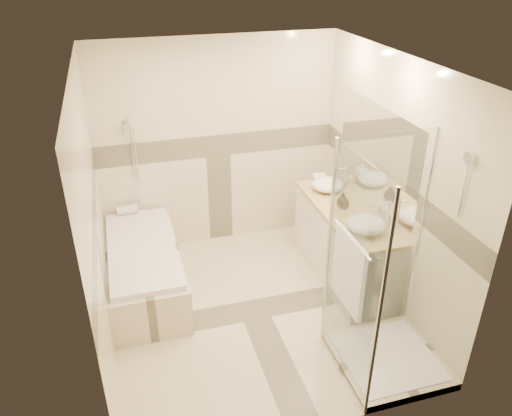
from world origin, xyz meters
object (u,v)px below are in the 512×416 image
object	(u,v)px
shower_enclosure	(377,317)
amenity_bottle_a	(345,202)
vessel_sink_near	(327,185)
vessel_sink_far	(366,224)
vanity	(344,244)
amenity_bottle_b	(342,199)
bathtub	(144,266)

from	to	relation	value
shower_enclosure	amenity_bottle_a	size ratio (longest dim) A/B	13.70
vessel_sink_near	vessel_sink_far	xyz separation A→B (m)	(0.00, -0.95, 0.01)
vessel_sink_near	amenity_bottle_a	xyz separation A→B (m)	(0.00, -0.45, 0.00)
vanity	vessel_sink_far	distance (m)	0.67
vanity	vessel_sink_near	size ratio (longest dim) A/B	4.55
vessel_sink_far	amenity_bottle_b	world-z (taller)	amenity_bottle_b
vessel_sink_near	amenity_bottle_a	bearing A→B (deg)	-90.00
vanity	vessel_sink_near	xyz separation A→B (m)	(-0.02, 0.50, 0.50)
vessel_sink_far	amenity_bottle_a	distance (m)	0.49
vessel_sink_near	amenity_bottle_b	world-z (taller)	amenity_bottle_b
shower_enclosure	vessel_sink_far	bearing A→B (deg)	71.60
shower_enclosure	amenity_bottle_b	bearing A→B (deg)	78.72
shower_enclosure	amenity_bottle_a	bearing A→B (deg)	78.27
bathtub	amenity_bottle_a	world-z (taller)	amenity_bottle_a
vanity	amenity_bottle_a	world-z (taller)	amenity_bottle_a
bathtub	shower_enclosure	world-z (taller)	shower_enclosure
shower_enclosure	amenity_bottle_a	xyz separation A→B (m)	(0.27, 1.31, 0.42)
bathtub	amenity_bottle_a	size ratio (longest dim) A/B	11.42
amenity_bottle_a	bathtub	bearing A→B (deg)	171.79
vanity	vessel_sink_far	world-z (taller)	vessel_sink_far
shower_enclosure	amenity_bottle_b	world-z (taller)	shower_enclosure
vessel_sink_near	amenity_bottle_a	world-z (taller)	amenity_bottle_a
amenity_bottle_a	shower_enclosure	bearing A→B (deg)	-101.73
bathtub	vessel_sink_far	distance (m)	2.36
vanity	vessel_sink_far	bearing A→B (deg)	-92.54
shower_enclosure	vessel_sink_near	xyz separation A→B (m)	(0.27, 1.77, 0.42)
bathtub	amenity_bottle_a	xyz separation A→B (m)	(2.13, -0.31, 0.62)
shower_enclosure	vessel_sink_near	bearing A→B (deg)	81.22
vanity	bathtub	bearing A→B (deg)	170.75
bathtub	shower_enclosure	bearing A→B (deg)	-41.10
amenity_bottle_b	shower_enclosure	bearing A→B (deg)	-101.28
amenity_bottle_a	amenity_bottle_b	distance (m)	0.05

